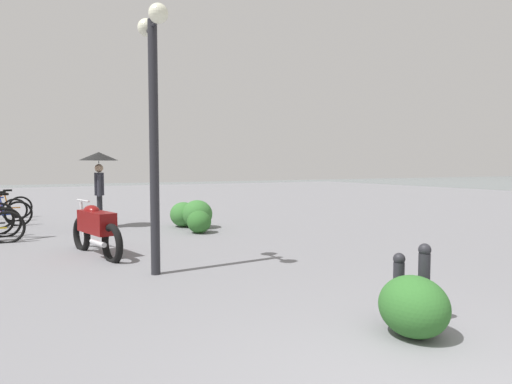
{
  "coord_description": "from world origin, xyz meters",
  "views": [
    {
      "loc": [
        -1.62,
        2.49,
        1.65
      ],
      "look_at": [
        9.01,
        -3.06,
        0.92
      ],
      "focal_mm": 29.89,
      "sensor_mm": 36.0,
      "label": 1
    }
  ],
  "objects_px": {
    "motorcycle": "(96,228)",
    "lamppost": "(153,101)",
    "bollard_mid": "(399,284)",
    "pedestrian": "(99,168)",
    "bollard_near": "(424,282)",
    "bicycle_orange": "(1,208)"
  },
  "relations": [
    {
      "from": "bollard_near",
      "to": "bollard_mid",
      "type": "distance_m",
      "value": 0.3
    },
    {
      "from": "lamppost",
      "to": "motorcycle",
      "type": "distance_m",
      "value": 2.94
    },
    {
      "from": "motorcycle",
      "to": "bicycle_orange",
      "type": "distance_m",
      "value": 7.4
    },
    {
      "from": "bollard_mid",
      "to": "pedestrian",
      "type": "bearing_deg",
      "value": 12.63
    },
    {
      "from": "motorcycle",
      "to": "bollard_near",
      "type": "xyz_separation_m",
      "value": [
        -5.28,
        -2.57,
        -0.06
      ]
    },
    {
      "from": "motorcycle",
      "to": "lamppost",
      "type": "bearing_deg",
      "value": -162.0
    },
    {
      "from": "lamppost",
      "to": "bollard_mid",
      "type": "relative_size",
      "value": 5.54
    },
    {
      "from": "lamppost",
      "to": "pedestrian",
      "type": "relative_size",
      "value": 1.94
    },
    {
      "from": "pedestrian",
      "to": "bollard_mid",
      "type": "relative_size",
      "value": 2.86
    },
    {
      "from": "motorcycle",
      "to": "bollard_near",
      "type": "height_order",
      "value": "motorcycle"
    },
    {
      "from": "motorcycle",
      "to": "pedestrian",
      "type": "distance_m",
      "value": 3.91
    },
    {
      "from": "lamppost",
      "to": "bicycle_orange",
      "type": "distance_m",
      "value": 9.69
    },
    {
      "from": "lamppost",
      "to": "bollard_near",
      "type": "relative_size",
      "value": 4.61
    },
    {
      "from": "lamppost",
      "to": "bicycle_orange",
      "type": "relative_size",
      "value": 2.26
    },
    {
      "from": "bicycle_orange",
      "to": "bollard_mid",
      "type": "xyz_separation_m",
      "value": [
        -12.14,
        -4.43,
        0.01
      ]
    },
    {
      "from": "lamppost",
      "to": "pedestrian",
      "type": "xyz_separation_m",
      "value": [
        5.64,
        0.07,
        -1.03
      ]
    },
    {
      "from": "bicycle_orange",
      "to": "pedestrian",
      "type": "distance_m",
      "value": 4.42
    },
    {
      "from": "pedestrian",
      "to": "bollard_near",
      "type": "relative_size",
      "value": 2.38
    },
    {
      "from": "bollard_mid",
      "to": "lamppost",
      "type": "bearing_deg",
      "value": 31.53
    },
    {
      "from": "motorcycle",
      "to": "bicycle_orange",
      "type": "bearing_deg",
      "value": 15.03
    },
    {
      "from": "lamppost",
      "to": "pedestrian",
      "type": "height_order",
      "value": "lamppost"
    },
    {
      "from": "motorcycle",
      "to": "bollard_mid",
      "type": "relative_size",
      "value": 3.0
    }
  ]
}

